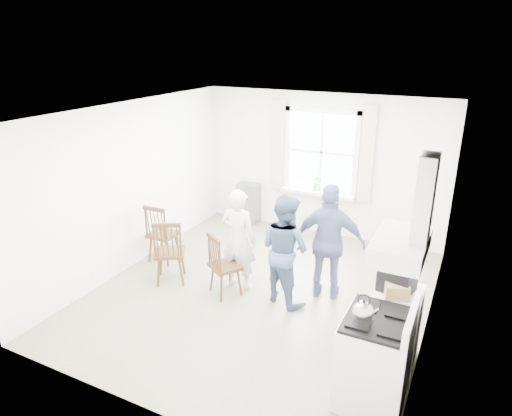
{
  "coord_description": "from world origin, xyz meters",
  "views": [
    {
      "loc": [
        2.5,
        -5.2,
        3.47
      ],
      "look_at": [
        -0.18,
        0.2,
        1.22
      ],
      "focal_mm": 32.0,
      "sensor_mm": 36.0,
      "label": 1
    }
  ],
  "objects_px": {
    "low_cabinet": "(395,326)",
    "windsor_chair_c": "(168,246)",
    "person_left": "(239,239)",
    "gas_stove": "(375,359)",
    "stereo_stack": "(397,277)",
    "windsor_chair_a": "(158,228)",
    "windsor_chair_b": "(218,259)",
    "person_right": "(329,243)",
    "person_mid": "(285,249)"
  },
  "relations": [
    {
      "from": "low_cabinet",
      "to": "windsor_chair_c",
      "type": "relative_size",
      "value": 0.88
    },
    {
      "from": "low_cabinet",
      "to": "person_left",
      "type": "distance_m",
      "value": 2.47
    },
    {
      "from": "gas_stove",
      "to": "stereo_stack",
      "type": "height_order",
      "value": "stereo_stack"
    },
    {
      "from": "stereo_stack",
      "to": "windsor_chair_a",
      "type": "relative_size",
      "value": 0.41
    },
    {
      "from": "windsor_chair_c",
      "to": "person_left",
      "type": "xyz_separation_m",
      "value": [
        0.95,
        0.4,
        0.14
      ]
    },
    {
      "from": "windsor_chair_a",
      "to": "windsor_chair_b",
      "type": "distance_m",
      "value": 1.46
    },
    {
      "from": "stereo_stack",
      "to": "person_left",
      "type": "xyz_separation_m",
      "value": [
        -2.32,
        0.68,
        -0.3
      ]
    },
    {
      "from": "person_left",
      "to": "windsor_chair_a",
      "type": "bearing_deg",
      "value": -3.32
    },
    {
      "from": "windsor_chair_b",
      "to": "person_right",
      "type": "height_order",
      "value": "person_right"
    },
    {
      "from": "low_cabinet",
      "to": "windsor_chair_b",
      "type": "xyz_separation_m",
      "value": [
        -2.49,
        0.33,
        0.13
      ]
    },
    {
      "from": "gas_stove",
      "to": "person_right",
      "type": "height_order",
      "value": "person_right"
    },
    {
      "from": "windsor_chair_b",
      "to": "person_left",
      "type": "relative_size",
      "value": 0.62
    },
    {
      "from": "windsor_chair_a",
      "to": "person_mid",
      "type": "xyz_separation_m",
      "value": [
        2.26,
        -0.14,
        0.17
      ]
    },
    {
      "from": "stereo_stack",
      "to": "person_left",
      "type": "relative_size",
      "value": 0.27
    },
    {
      "from": "windsor_chair_c",
      "to": "person_mid",
      "type": "relative_size",
      "value": 0.66
    },
    {
      "from": "low_cabinet",
      "to": "person_left",
      "type": "xyz_separation_m",
      "value": [
        -2.36,
        0.68,
        0.31
      ]
    },
    {
      "from": "windsor_chair_b",
      "to": "person_mid",
      "type": "height_order",
      "value": "person_mid"
    },
    {
      "from": "person_left",
      "to": "stereo_stack",
      "type": "bearing_deg",
      "value": 164.13
    },
    {
      "from": "person_right",
      "to": "low_cabinet",
      "type": "bearing_deg",
      "value": 126.77
    },
    {
      "from": "gas_stove",
      "to": "person_left",
      "type": "xyz_separation_m",
      "value": [
        -2.29,
        1.38,
        0.27
      ]
    },
    {
      "from": "windsor_chair_c",
      "to": "person_left",
      "type": "bearing_deg",
      "value": 22.95
    },
    {
      "from": "person_mid",
      "to": "person_right",
      "type": "relative_size",
      "value": 0.94
    },
    {
      "from": "windsor_chair_a",
      "to": "windsor_chair_b",
      "type": "height_order",
      "value": "windsor_chair_a"
    },
    {
      "from": "windsor_chair_a",
      "to": "low_cabinet",
      "type": "bearing_deg",
      "value": -11.35
    },
    {
      "from": "windsor_chair_a",
      "to": "windsor_chair_c",
      "type": "bearing_deg",
      "value": -41.28
    },
    {
      "from": "person_right",
      "to": "windsor_chair_a",
      "type": "bearing_deg",
      "value": -6.84
    },
    {
      "from": "person_left",
      "to": "person_right",
      "type": "xyz_separation_m",
      "value": [
        1.25,
        0.32,
        0.08
      ]
    },
    {
      "from": "windsor_chair_b",
      "to": "windsor_chair_c",
      "type": "bearing_deg",
      "value": -176.0
    },
    {
      "from": "gas_stove",
      "to": "person_mid",
      "type": "relative_size",
      "value": 0.72
    },
    {
      "from": "gas_stove",
      "to": "windsor_chair_c",
      "type": "bearing_deg",
      "value": 163.2
    },
    {
      "from": "low_cabinet",
      "to": "person_right",
      "type": "height_order",
      "value": "person_right"
    },
    {
      "from": "windsor_chair_b",
      "to": "person_right",
      "type": "xyz_separation_m",
      "value": [
        1.38,
        0.66,
        0.26
      ]
    },
    {
      "from": "windsor_chair_a",
      "to": "person_right",
      "type": "relative_size",
      "value": 0.6
    },
    {
      "from": "windsor_chair_b",
      "to": "person_right",
      "type": "bearing_deg",
      "value": 25.59
    },
    {
      "from": "windsor_chair_b",
      "to": "person_mid",
      "type": "xyz_separation_m",
      "value": [
        0.87,
        0.3,
        0.21
      ]
    },
    {
      "from": "low_cabinet",
      "to": "person_mid",
      "type": "height_order",
      "value": "person_mid"
    },
    {
      "from": "gas_stove",
      "to": "windsor_chair_c",
      "type": "xyz_separation_m",
      "value": [
        -3.24,
        0.98,
        0.14
      ]
    },
    {
      "from": "person_left",
      "to": "person_mid",
      "type": "distance_m",
      "value": 0.74
    },
    {
      "from": "windsor_chair_b",
      "to": "person_left",
      "type": "xyz_separation_m",
      "value": [
        0.14,
        0.35,
        0.18
      ]
    },
    {
      "from": "gas_stove",
      "to": "low_cabinet",
      "type": "bearing_deg",
      "value": 84.32
    },
    {
      "from": "windsor_chair_b",
      "to": "low_cabinet",
      "type": "bearing_deg",
      "value": -7.64
    },
    {
      "from": "windsor_chair_a",
      "to": "person_left",
      "type": "relative_size",
      "value": 0.66
    },
    {
      "from": "low_cabinet",
      "to": "person_mid",
      "type": "distance_m",
      "value": 1.77
    },
    {
      "from": "windsor_chair_a",
      "to": "person_mid",
      "type": "bearing_deg",
      "value": -3.6
    },
    {
      "from": "windsor_chair_a",
      "to": "person_mid",
      "type": "distance_m",
      "value": 2.27
    },
    {
      "from": "stereo_stack",
      "to": "person_left",
      "type": "bearing_deg",
      "value": 163.73
    },
    {
      "from": "windsor_chair_a",
      "to": "person_right",
      "type": "bearing_deg",
      "value": 4.49
    },
    {
      "from": "windsor_chair_c",
      "to": "person_mid",
      "type": "bearing_deg",
      "value": 12.01
    },
    {
      "from": "low_cabinet",
      "to": "windsor_chair_c",
      "type": "distance_m",
      "value": 3.32
    },
    {
      "from": "person_left",
      "to": "low_cabinet",
      "type": "bearing_deg",
      "value": 164.31
    }
  ]
}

